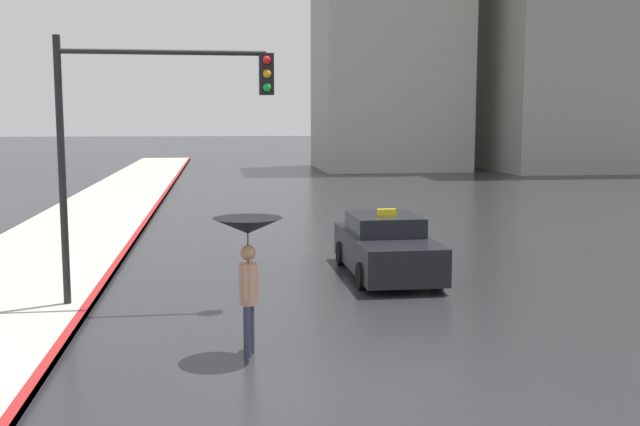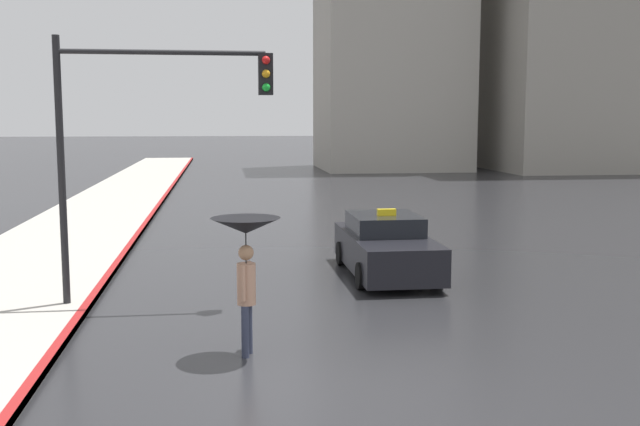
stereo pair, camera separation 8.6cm
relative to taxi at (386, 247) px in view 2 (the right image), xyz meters
name	(u,v)px [view 2 (the right image)]	position (x,y,z in m)	size (l,w,h in m)	color
ground_plane	(356,392)	(-2.08, -7.53, -0.68)	(300.00, 300.00, 0.00)	#262628
taxi	(386,247)	(0.00, 0.00, 0.00)	(1.91, 4.52, 1.60)	black
pedestrian_with_umbrella	(246,243)	(-3.51, -5.73, 1.12)	(1.09, 1.09, 2.20)	#2D3347
traffic_light	(151,119)	(-5.20, -2.43, 3.05)	(4.14, 0.38, 5.28)	black
building_tower_near	(391,12)	(8.54, 37.41, 10.73)	(10.20, 9.74, 22.81)	#A39E93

